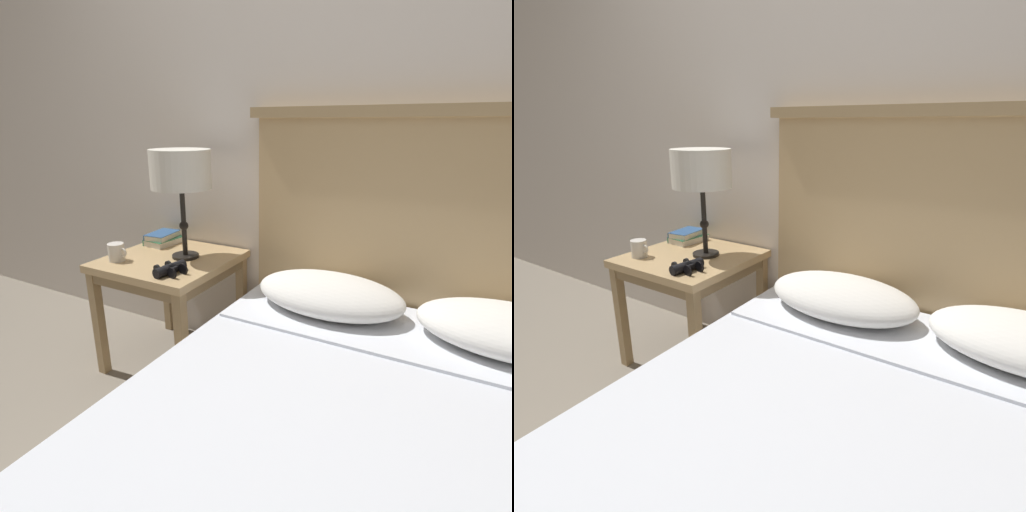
% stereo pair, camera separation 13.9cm
% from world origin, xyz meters
% --- Properties ---
extents(wall_back, '(8.00, 0.06, 2.60)m').
position_xyz_m(wall_back, '(0.00, 1.12, 1.30)').
color(wall_back, silver).
rests_on(wall_back, ground_plane).
extents(nightstand, '(0.58, 0.58, 0.58)m').
position_xyz_m(nightstand, '(-0.64, 0.80, 0.50)').
color(nightstand, tan).
rests_on(nightstand, ground_plane).
extents(bed, '(1.58, 1.94, 1.27)m').
position_xyz_m(bed, '(0.48, 0.21, 0.28)').
color(bed, olive).
rests_on(bed, ground_plane).
extents(table_lamp, '(0.28, 0.28, 0.51)m').
position_xyz_m(table_lamp, '(-0.57, 0.83, 0.99)').
color(table_lamp, black).
rests_on(table_lamp, nightstand).
extents(book_on_nightstand, '(0.15, 0.20, 0.04)m').
position_xyz_m(book_on_nightstand, '(-0.82, 0.96, 0.59)').
color(book_on_nightstand, silver).
rests_on(book_on_nightstand, nightstand).
extents(book_stacked_on_top, '(0.13, 0.19, 0.03)m').
position_xyz_m(book_stacked_on_top, '(-0.82, 0.96, 0.63)').
color(book_stacked_on_top, silver).
rests_on(book_stacked_on_top, book_on_nightstand).
extents(binoculars_pair, '(0.15, 0.16, 0.05)m').
position_xyz_m(binoculars_pair, '(-0.49, 0.62, 0.60)').
color(binoculars_pair, black).
rests_on(binoculars_pair, nightstand).
extents(coffee_mug, '(0.10, 0.08, 0.08)m').
position_xyz_m(coffee_mug, '(-0.82, 0.64, 0.62)').
color(coffee_mug, silver).
rests_on(coffee_mug, nightstand).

